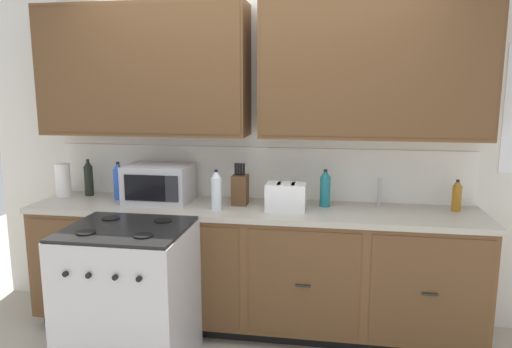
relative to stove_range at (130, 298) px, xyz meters
The scene contains 14 objects.
ground_plane 0.89m from the stove_range, 25.92° to the left, with size 8.09×8.09×0.00m, color #B2A893.
wall_unit 1.61m from the stove_range, 50.46° to the left, with size 4.43×0.40×2.49m.
counter_run 0.93m from the stove_range, 42.66° to the left, with size 3.26×0.64×0.94m.
stove_range is the anchor object (origin of this frame).
microwave 0.92m from the stove_range, 93.27° to the left, with size 0.48×0.37×0.28m.
toaster 1.24m from the stove_range, 32.30° to the left, with size 0.28×0.18×0.19m.
knife_block 1.08m from the stove_range, 50.03° to the left, with size 0.11×0.14×0.31m.
sink_faucet 1.89m from the stove_range, 27.75° to the left, with size 0.02×0.02×0.20m, color #B2B5BA.
paper_towel_roll 1.28m from the stove_range, 139.22° to the left, with size 0.12×0.12×0.26m, color white.
bottle_dark 1.20m from the stove_range, 130.10° to the left, with size 0.07×0.07×0.29m.
bottle_clear 0.92m from the stove_range, 49.66° to the left, with size 0.07×0.07×0.29m.
bottle_teal 1.54m from the stove_range, 31.52° to the left, with size 0.08×0.08×0.27m.
bottle_amber 2.32m from the stove_range, 19.71° to the left, with size 0.06×0.06×0.22m.
bottle_blue 1.01m from the stove_range, 117.82° to the left, with size 0.08×0.08×0.29m.
Camera 1 is at (0.59, -3.03, 1.80)m, focal length 33.74 mm.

